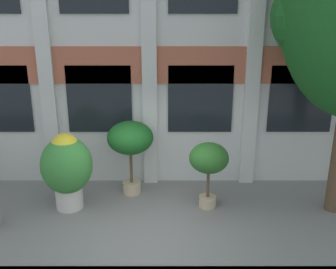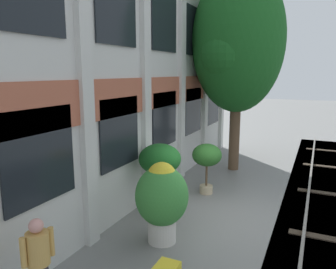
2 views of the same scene
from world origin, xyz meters
name	(u,v)px [view 2 (image 2 of 2)]	position (x,y,z in m)	size (l,w,h in m)	color
ground_plane	(231,217)	(0.00, 0.00, 0.00)	(80.00, 80.00, 0.00)	slate
apartment_facade	(136,65)	(0.00, 2.75, 3.88)	(15.52, 0.64, 7.79)	silver
broadleaf_tree	(238,44)	(4.28, 1.00, 4.71)	(3.49, 3.32, 7.42)	brown
potted_plant_terracotta_small	(160,162)	(-0.46, 1.82, 1.39)	(1.11, 1.11, 1.86)	tan
potted_plant_stone_basin	(162,197)	(-1.84, 1.09, 1.05)	(1.16, 1.16, 1.82)	beige
potted_plant_tall_urn	(207,157)	(1.38, 1.14, 1.14)	(0.90, 0.90, 1.57)	tan
resident_by_doorway	(39,264)	(-4.60, 1.82, 0.84)	(0.51, 0.34, 1.57)	#282833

